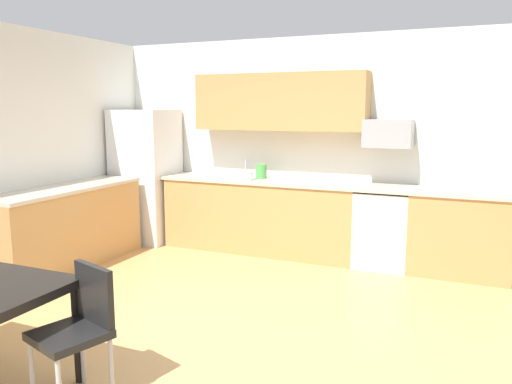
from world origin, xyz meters
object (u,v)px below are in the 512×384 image
(oven_range, at_px, (383,227))
(kettle, at_px, (261,172))
(chair_near_table, at_px, (80,323))
(microwave, at_px, (388,133))
(refrigerator, at_px, (146,176))

(oven_range, distance_m, kettle, 1.66)
(chair_near_table, bearing_deg, kettle, 94.68)
(oven_range, xyz_separation_m, chair_near_table, (-1.26, -3.56, 0.05))
(microwave, height_order, chair_near_table, microwave)
(oven_range, distance_m, chair_near_table, 3.77)
(oven_range, xyz_separation_m, microwave, (0.00, 0.10, 1.08))
(refrigerator, bearing_deg, chair_near_table, -60.54)
(oven_range, height_order, microwave, microwave)
(refrigerator, relative_size, microwave, 3.34)
(oven_range, xyz_separation_m, kettle, (-1.56, 0.05, 0.56))
(microwave, distance_m, chair_near_table, 4.00)
(refrigerator, relative_size, oven_range, 1.98)
(microwave, bearing_deg, kettle, -178.16)
(oven_range, distance_m, microwave, 1.09)
(microwave, bearing_deg, refrigerator, -176.81)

